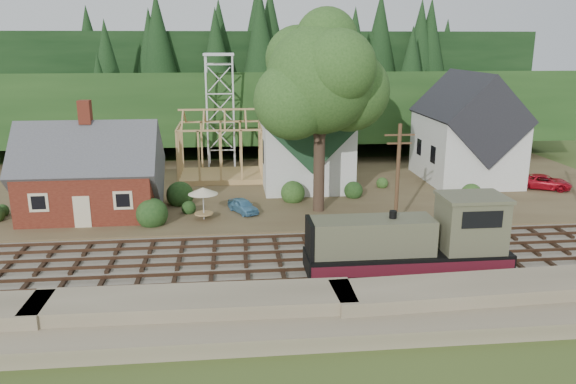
{
  "coord_description": "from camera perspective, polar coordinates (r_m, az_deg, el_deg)",
  "views": [
    {
      "loc": [
        -4.96,
        -33.29,
        13.64
      ],
      "look_at": [
        -0.91,
        6.0,
        3.0
      ],
      "focal_mm": 35.0,
      "sensor_mm": 36.0,
      "label": 1
    }
  ],
  "objects": [
    {
      "name": "car_blue",
      "position": [
        45.2,
        -4.59,
        -1.39
      ],
      "size": [
        2.73,
        3.53,
        1.12
      ],
      "primitive_type": "imported",
      "rotation": [
        0.0,
        0.0,
        0.49
      ],
      "color": "#5795BB",
      "rests_on": "village_flat"
    },
    {
      "name": "village_flat",
      "position": [
        53.27,
        -0.35,
        0.41
      ],
      "size": [
        64.0,
        26.0,
        0.3
      ],
      "primitive_type": "cube",
      "color": "brown",
      "rests_on": "ground"
    },
    {
      "name": "depot",
      "position": [
        46.82,
        -19.37,
        1.34
      ],
      "size": [
        10.8,
        7.41,
        9.0
      ],
      "color": "#531B13",
      "rests_on": "village_flat"
    },
    {
      "name": "patio_set",
      "position": [
        43.4,
        -8.63,
        -0.02
      ],
      "size": [
        2.28,
        2.28,
        2.54
      ],
      "color": "silver",
      "rests_on": "village_flat"
    },
    {
      "name": "locomotive",
      "position": [
        34.13,
        12.83,
        -5.05
      ],
      "size": [
        11.93,
        2.98,
        4.77
      ],
      "color": "black",
      "rests_on": "railroad_bed"
    },
    {
      "name": "ground",
      "position": [
        36.32,
        2.42,
        -7.0
      ],
      "size": [
        140.0,
        140.0,
        0.0
      ],
      "primitive_type": "plane",
      "color": "#384C1E",
      "rests_on": "ground"
    },
    {
      "name": "car_red",
      "position": [
        57.46,
        24.58,
        0.94
      ],
      "size": [
        5.24,
        4.08,
        1.32
      ],
      "primitive_type": "imported",
      "rotation": [
        0.0,
        0.0,
        1.11
      ],
      "color": "#B60E1D",
      "rests_on": "village_flat"
    },
    {
      "name": "embankment",
      "position": [
        28.73,
        4.91,
        -13.33
      ],
      "size": [
        64.0,
        5.0,
        1.6
      ],
      "primitive_type": "cube",
      "color": "#7F7259",
      "rests_on": "ground"
    },
    {
      "name": "ridge",
      "position": [
        92.44,
        -2.76,
        6.57
      ],
      "size": [
        80.0,
        20.0,
        12.0
      ],
      "primitive_type": "cube",
      "color": "black",
      "rests_on": "ground"
    },
    {
      "name": "timber_frame",
      "position": [
        56.27,
        -6.86,
        4.34
      ],
      "size": [
        8.2,
        6.2,
        6.99
      ],
      "color": "tan",
      "rests_on": "village_flat"
    },
    {
      "name": "church",
      "position": [
        54.09,
        1.59,
        6.07
      ],
      "size": [
        8.4,
        15.17,
        13.0
      ],
      "color": "silver",
      "rests_on": "village_flat"
    },
    {
      "name": "big_tree",
      "position": [
        44.09,
        3.5,
        10.6
      ],
      "size": [
        10.9,
        8.4,
        14.7
      ],
      "color": "#38281E",
      "rests_on": "village_flat"
    },
    {
      "name": "farmhouse",
      "position": [
        57.78,
        17.7,
        5.63
      ],
      "size": [
        8.4,
        10.8,
        10.6
      ],
      "color": "silver",
      "rests_on": "village_flat"
    },
    {
      "name": "railroad_bed",
      "position": [
        36.29,
        2.42,
        -6.88
      ],
      "size": [
        64.0,
        11.0,
        0.16
      ],
      "primitive_type": "cube",
      "color": "#726B5B",
      "rests_on": "ground"
    },
    {
      "name": "hillside",
      "position": [
        76.68,
        -2.09,
        4.82
      ],
      "size": [
        70.0,
        28.96,
        12.74
      ],
      "primitive_type": "cube",
      "rotation": [
        -0.17,
        0.0,
        0.0
      ],
      "color": "#1E3F19",
      "rests_on": "ground"
    },
    {
      "name": "lattice_tower",
      "position": [
        61.41,
        -6.99,
        11.6
      ],
      "size": [
        3.2,
        3.2,
        12.12
      ],
      "color": "silver",
      "rests_on": "village_flat"
    },
    {
      "name": "telegraph_pole_near",
      "position": [
        41.39,
        11.08,
        1.67
      ],
      "size": [
        2.2,
        0.28,
        8.0
      ],
      "color": "#4C331E",
      "rests_on": "ground"
    }
  ]
}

